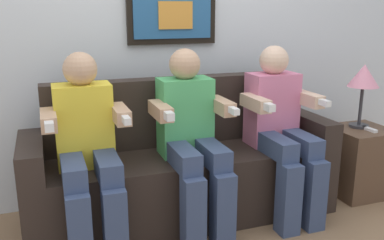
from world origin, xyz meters
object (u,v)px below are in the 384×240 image
(table_lamp, at_px, (364,79))
(person_on_left, at_px, (87,146))
(spare_remote_on_table, at_px, (369,129))
(person_on_right, at_px, (281,126))
(side_table_right, at_px, (359,161))
(couch, at_px, (183,171))
(person_in_middle, at_px, (192,135))

(table_lamp, bearing_deg, person_on_left, -177.05)
(spare_remote_on_table, bearing_deg, person_on_right, 179.91)
(person_on_left, height_order, side_table_right, person_on_left)
(couch, height_order, side_table_right, couch)
(couch, bearing_deg, person_on_left, -164.72)
(person_on_left, relative_size, side_table_right, 2.22)
(table_lamp, bearing_deg, spare_remote_on_table, -86.66)
(person_on_left, relative_size, spare_remote_on_table, 8.54)
(table_lamp, bearing_deg, couch, 177.13)
(person_on_right, distance_m, table_lamp, 0.77)
(person_on_right, relative_size, table_lamp, 2.41)
(person_in_middle, bearing_deg, table_lamp, 4.30)
(person_on_right, xyz_separation_m, table_lamp, (0.72, 0.10, 0.25))
(person_on_right, xyz_separation_m, spare_remote_on_table, (0.73, -0.00, -0.10))
(side_table_right, relative_size, table_lamp, 1.09)
(side_table_right, height_order, table_lamp, table_lamp)
(couch, bearing_deg, spare_remote_on_table, -7.16)
(person_on_left, xyz_separation_m, table_lamp, (1.95, 0.10, 0.25))
(person_on_right, height_order, side_table_right, person_on_right)
(side_table_right, bearing_deg, person_on_left, -178.19)
(person_on_right, bearing_deg, side_table_right, 4.87)
(person_on_right, distance_m, spare_remote_on_table, 0.74)
(side_table_right, bearing_deg, person_in_middle, -177.36)
(couch, bearing_deg, side_table_right, -4.54)
(person_in_middle, bearing_deg, person_on_right, 0.00)
(couch, relative_size, person_in_middle, 1.77)
(couch, relative_size, spare_remote_on_table, 15.16)
(person_in_middle, height_order, side_table_right, person_in_middle)
(side_table_right, bearing_deg, person_on_right, -175.13)
(couch, relative_size, person_on_left, 1.77)
(side_table_right, relative_size, spare_remote_on_table, 3.85)
(spare_remote_on_table, bearing_deg, side_table_right, 97.05)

